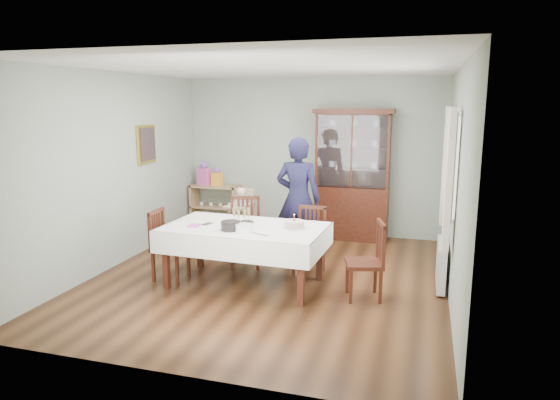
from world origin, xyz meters
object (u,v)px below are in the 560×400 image
at_px(woman, 298,199).
at_px(chair_end_right, 365,276).
at_px(champagne_tray, 241,219).
at_px(gift_bag_orange, 217,177).
at_px(china_cabinet, 353,173).
at_px(sideboard, 216,207).
at_px(chair_far_right, 309,254).
at_px(high_chair, 242,226).
at_px(dining_table, 245,255).
at_px(birthday_cake, 294,225).
at_px(gift_bag_pink, 204,175).
at_px(chair_end_left, 170,259).
at_px(chair_far_left, 245,246).

bearing_deg(woman, chair_end_right, 133.03).
distance_m(champagne_tray, gift_bag_orange, 2.80).
distance_m(woman, champagne_tray, 1.19).
xyz_separation_m(china_cabinet, sideboard, (-2.50, 0.02, -0.72)).
distance_m(chair_far_right, chair_end_right, 1.06).
distance_m(chair_far_right, high_chair, 1.49).
bearing_deg(high_chair, dining_table, -52.77).
height_order(china_cabinet, champagne_tray, china_cabinet).
xyz_separation_m(sideboard, chair_end_right, (3.04, -2.62, -0.13)).
bearing_deg(woman, birthday_cake, 102.99).
distance_m(high_chair, gift_bag_pink, 1.73).
xyz_separation_m(chair_end_right, champagne_tray, (-1.61, 0.17, 0.55)).
height_order(high_chair, gift_bag_pink, gift_bag_pink).
bearing_deg(gift_bag_orange, dining_table, -60.02).
xyz_separation_m(dining_table, chair_end_left, (-1.02, -0.08, -0.11)).
height_order(chair_far_left, woman, woman).
distance_m(chair_far_left, champagne_tray, 0.80).
bearing_deg(chair_far_left, high_chair, 96.27).
bearing_deg(champagne_tray, chair_far_right, 32.39).
bearing_deg(high_chair, chair_end_right, -19.62).
relative_size(chair_far_left, champagne_tray, 3.01).
distance_m(chair_far_left, high_chair, 0.79).
bearing_deg(gift_bag_pink, chair_end_right, -38.65).
xyz_separation_m(dining_table, high_chair, (-0.58, 1.42, 0.00)).
distance_m(gift_bag_pink, gift_bag_orange, 0.26).
bearing_deg(chair_far_left, gift_bag_pink, 110.70).
distance_m(chair_end_right, woman, 1.81).
xyz_separation_m(dining_table, birthday_cake, (0.63, 0.05, 0.43)).
bearing_deg(dining_table, sideboard, 120.59).
bearing_deg(chair_end_left, chair_far_right, -69.05).
relative_size(high_chair, gift_bag_pink, 2.33).
height_order(chair_far_right, champagne_tray, champagne_tray).
bearing_deg(dining_table, china_cabinet, 69.21).
height_order(sideboard, chair_far_right, chair_far_right).
bearing_deg(china_cabinet, high_chair, -143.55).
xyz_separation_m(china_cabinet, woman, (-0.60, -1.33, -0.22)).
relative_size(champagne_tray, gift_bag_pink, 0.75).
bearing_deg(sideboard, china_cabinet, -0.49).
relative_size(chair_end_left, birthday_cake, 3.32).
bearing_deg(gift_bag_pink, dining_table, -55.97).
bearing_deg(sideboard, chair_far_left, -56.00).
relative_size(chair_far_right, birthday_cake, 3.28).
relative_size(chair_end_left, chair_end_right, 0.99).
bearing_deg(birthday_cake, high_chair, 131.27).
relative_size(sideboard, high_chair, 0.91).
bearing_deg(high_chair, chair_far_left, -50.94).
xyz_separation_m(dining_table, champagne_tray, (-0.09, 0.13, 0.44)).
height_order(sideboard, chair_far_left, chair_far_left).
bearing_deg(sideboard, woman, -35.44).
relative_size(chair_far_left, woman, 0.54).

